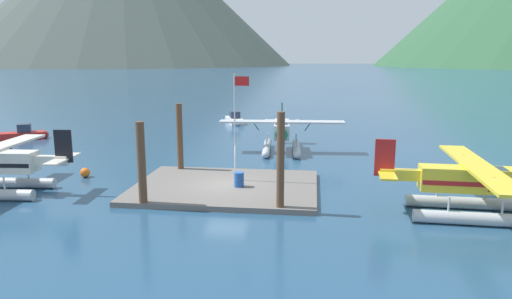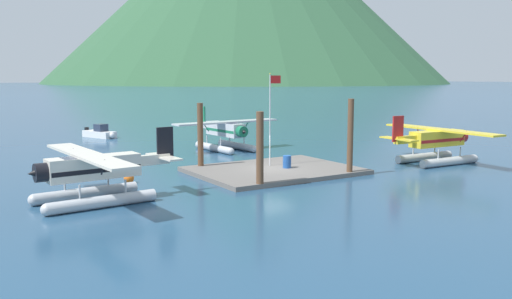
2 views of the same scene
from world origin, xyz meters
The scene contains 12 objects.
ground_plane centered at (0.00, 0.00, 0.00)m, with size 1200.00×1200.00×0.00m, color navy.
dock_platform centered at (0.00, 0.00, 0.15)m, with size 10.98×8.42×0.30m, color #66605B.
piling_near_left centered at (-3.69, -3.98, 2.32)m, with size 0.44×0.44×4.64m, color brown.
piling_near_right centered at (3.59, -3.80, 2.61)m, with size 0.40×0.40×5.23m, color brown.
piling_far_left centered at (-3.89, 3.71, 2.41)m, with size 0.42×0.42×4.82m, color brown.
flagpole centered at (0.51, 1.15, 4.38)m, with size 0.95×0.10×6.63m.
fuel_drum centered at (0.88, -0.32, 0.74)m, with size 0.62×0.62×0.88m.
mooring_buoy centered at (-9.90, 1.69, 0.32)m, with size 0.64×0.64×0.64m, color orange.
seaplane_silver_bow_right centered at (2.55, 11.81, 1.58)m, with size 10.47×7.97×3.84m.
seaplane_yellow_stbd_aft centered at (13.02, -3.26, 1.58)m, with size 7.98×10.45×3.84m.
boat_red_open_west centered at (-23.09, 14.83, 0.49)m, with size 4.42×3.35×1.50m.
boat_white_open_north centered at (-4.32, 28.16, 0.49)m, with size 2.94×4.64×1.50m.
Camera 1 is at (5.21, -26.55, 7.87)m, focal length 32.34 mm.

